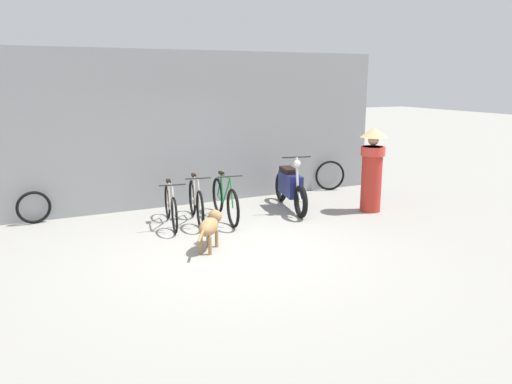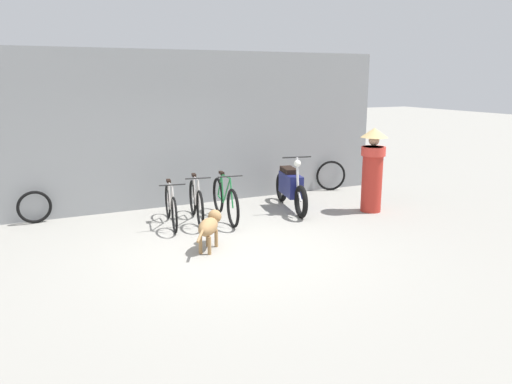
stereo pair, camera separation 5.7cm
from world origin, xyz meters
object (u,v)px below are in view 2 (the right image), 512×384
(bicycle_0, at_px, (171,207))
(stray_dog, at_px, (210,226))
(bicycle_2, at_px, (225,200))
(motorcycle, at_px, (291,187))
(bicycle_1, at_px, (196,202))
(spare_tire_left, at_px, (331,176))
(person_in_robes, at_px, (373,167))
(spare_tire_right, at_px, (34,207))

(bicycle_0, bearing_deg, stray_dog, 15.98)
(bicycle_2, bearing_deg, motorcycle, 102.17)
(bicycle_2, height_order, stray_dog, bicycle_2)
(stray_dog, bearing_deg, bicycle_1, 26.33)
(bicycle_0, bearing_deg, motorcycle, 100.34)
(motorcycle, distance_m, spare_tire_left, 2.06)
(motorcycle, relative_size, person_in_robes, 1.17)
(bicycle_0, distance_m, spare_tire_right, 2.55)
(bicycle_2, relative_size, person_in_robes, 1.05)
(bicycle_2, relative_size, spare_tire_right, 2.86)
(stray_dog, distance_m, spare_tire_left, 4.90)
(bicycle_1, relative_size, bicycle_2, 0.92)
(spare_tire_right, bearing_deg, bicycle_0, -27.94)
(bicycle_0, relative_size, spare_tire_right, 2.62)
(bicycle_0, bearing_deg, bicycle_2, 94.36)
(person_in_robes, bearing_deg, stray_dog, 33.13)
(motorcycle, relative_size, spare_tire_left, 2.74)
(motorcycle, bearing_deg, bicycle_2, -72.35)
(bicycle_0, distance_m, motorcycle, 2.54)
(bicycle_2, bearing_deg, bicycle_1, -94.40)
(motorcycle, distance_m, spare_tire_right, 4.93)
(person_in_robes, distance_m, spare_tire_right, 6.52)
(stray_dog, relative_size, spare_tire_left, 1.21)
(motorcycle, height_order, stray_dog, motorcycle)
(stray_dog, distance_m, person_in_robes, 3.85)
(bicycle_0, height_order, bicycle_2, bicycle_2)
(bicycle_1, bearing_deg, stray_dog, -0.71)
(bicycle_1, relative_size, spare_tire_left, 2.27)
(spare_tire_right, bearing_deg, bicycle_2, -21.24)
(bicycle_2, xyz_separation_m, spare_tire_right, (-3.29, 1.28, -0.07))
(stray_dog, xyz_separation_m, spare_tire_left, (4.07, 2.72, -0.02))
(bicycle_1, relative_size, motorcycle, 0.83)
(bicycle_0, xyz_separation_m, person_in_robes, (3.93, -0.78, 0.56))
(bicycle_0, height_order, motorcycle, motorcycle)
(bicycle_1, distance_m, motorcycle, 2.05)
(bicycle_0, xyz_separation_m, bicycle_2, (1.03, -0.08, 0.03))
(motorcycle, bearing_deg, stray_dog, -43.65)
(bicycle_1, xyz_separation_m, spare_tire_left, (3.77, 1.16, -0.01))
(bicycle_0, height_order, person_in_robes, person_in_robes)
(motorcycle, xyz_separation_m, person_in_robes, (1.39, -0.84, 0.45))
(motorcycle, distance_m, person_in_robes, 1.68)
(bicycle_2, bearing_deg, stray_dog, -23.53)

